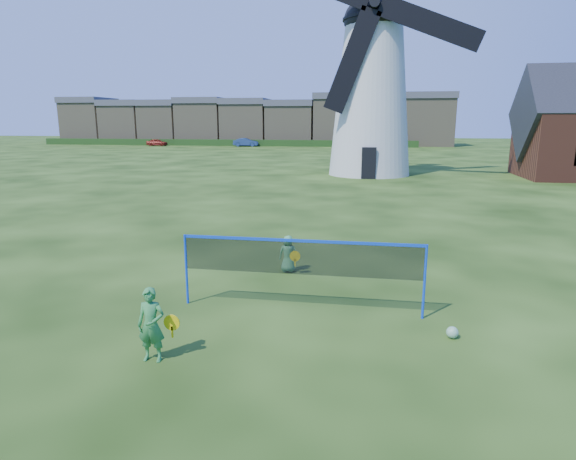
# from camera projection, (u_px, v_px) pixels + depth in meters

# --- Properties ---
(ground) EXTENTS (220.00, 220.00, 0.00)m
(ground) POSITION_uv_depth(u_px,v_px,m) (275.00, 300.00, 10.80)
(ground) COLOR black
(ground) RESTS_ON ground
(windmill) EXTENTS (14.13, 5.93, 18.50)m
(windmill) POSITION_uv_depth(u_px,v_px,m) (372.00, 88.00, 34.66)
(windmill) COLOR white
(windmill) RESTS_ON ground
(badminton_net) EXTENTS (5.05, 0.05, 1.55)m
(badminton_net) POSITION_uv_depth(u_px,v_px,m) (301.00, 259.00, 9.93)
(badminton_net) COLOR blue
(badminton_net) RESTS_ON ground
(player_girl) EXTENTS (0.66, 0.35, 1.27)m
(player_girl) POSITION_uv_depth(u_px,v_px,m) (151.00, 325.00, 7.93)
(player_girl) COLOR #368741
(player_girl) RESTS_ON ground
(player_boy) EXTENTS (0.61, 0.40, 0.99)m
(player_boy) POSITION_uv_depth(u_px,v_px,m) (288.00, 254.00, 12.69)
(player_boy) COLOR #4EA25B
(player_boy) RESTS_ON ground
(play_ball) EXTENTS (0.22, 0.22, 0.22)m
(play_ball) POSITION_uv_depth(u_px,v_px,m) (452.00, 332.00, 8.87)
(play_ball) COLOR green
(play_ball) RESTS_ON ground
(terraced_houses) EXTENTS (66.81, 8.40, 8.28)m
(terraced_houses) POSITION_uv_depth(u_px,v_px,m) (252.00, 121.00, 82.14)
(terraced_houses) COLOR gray
(terraced_houses) RESTS_ON ground
(hedge) EXTENTS (62.00, 0.80, 1.00)m
(hedge) POSITION_uv_depth(u_px,v_px,m) (221.00, 143.00, 77.75)
(hedge) COLOR #193814
(hedge) RESTS_ON ground
(car_left) EXTENTS (3.35, 1.43, 1.13)m
(car_left) POSITION_uv_depth(u_px,v_px,m) (157.00, 142.00, 77.18)
(car_left) COLOR maroon
(car_left) RESTS_ON ground
(car_right) EXTENTS (4.00, 1.72, 1.28)m
(car_right) POSITION_uv_depth(u_px,v_px,m) (246.00, 142.00, 75.76)
(car_right) COLOR navy
(car_right) RESTS_ON ground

